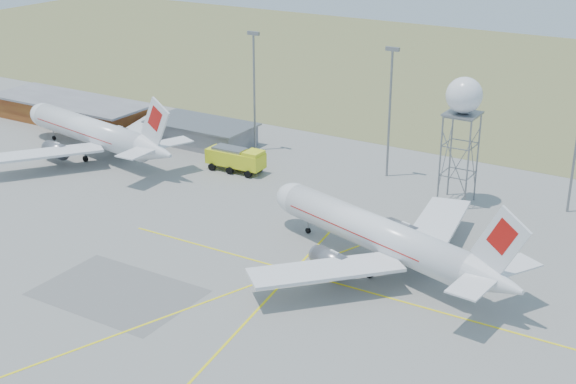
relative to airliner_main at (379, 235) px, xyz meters
The scene contains 10 objects.
grass_strip 103.41m from the airliner_main, 91.32° to the left, with size 400.00×120.00×0.03m, color #626A3A.
building_orange 81.44m from the airliner_main, 161.89° to the left, with size 33.00×12.00×4.30m.
building_grey 54.73m from the airliner_main, 150.05° to the left, with size 19.00×10.00×3.90m.
mast_a 48.18m from the airliner_main, 141.91° to the left, with size 2.20×0.50×20.50m.
mast_b 32.82m from the airliner_main, 112.91° to the left, with size 2.20×0.50×20.50m.
airliner_main is the anchor object (origin of this frame).
airliner_far 60.37m from the airliner_main, 167.82° to the left, with size 38.57×36.98×13.17m.
radar_tower 25.41m from the airliner_main, 88.15° to the left, with size 5.11×5.11×18.52m.
fire_truck 38.72m from the airliner_main, 151.06° to the left, with size 9.83×4.06×3.91m.
baggage_tug 38.97m from the airliner_main, 147.72° to the left, with size 1.97×1.59×1.50m.
Camera 1 is at (38.64, -43.81, 44.15)m, focal length 50.00 mm.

